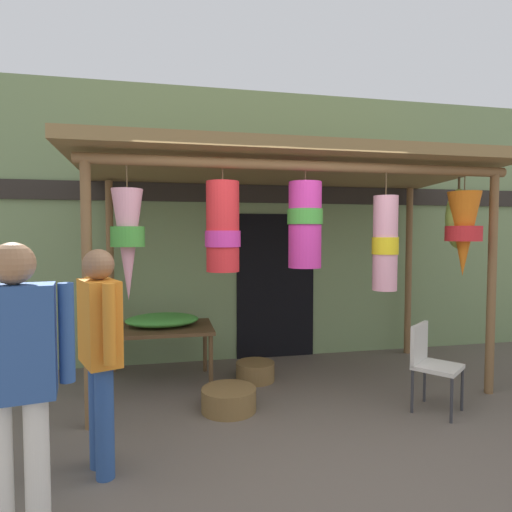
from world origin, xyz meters
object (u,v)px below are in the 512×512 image
(display_table, at_px, (154,333))
(flower_heap_on_table, at_px, (164,320))
(vendor_in_orange, at_px, (100,342))
(wicker_basket_spare, at_px, (255,371))
(folding_chair, at_px, (430,359))
(customer_foreground, at_px, (16,369))
(wicker_basket_by_table, at_px, (229,399))

(display_table, bearing_deg, flower_heap_on_table, 18.39)
(flower_heap_on_table, bearing_deg, vendor_in_orange, -103.50)
(flower_heap_on_table, relative_size, wicker_basket_spare, 1.84)
(display_table, height_order, folding_chair, folding_chair)
(flower_heap_on_table, height_order, customer_foreground, customer_foreground)
(display_table, xyz_separation_m, wicker_basket_spare, (1.16, -0.12, -0.49))
(flower_heap_on_table, xyz_separation_m, wicker_basket_by_table, (0.62, -0.94, -0.62))
(display_table, relative_size, flower_heap_on_table, 1.59)
(folding_chair, distance_m, vendor_in_orange, 3.06)
(wicker_basket_by_table, height_order, vendor_in_orange, vendor_in_orange)
(flower_heap_on_table, relative_size, vendor_in_orange, 0.51)
(vendor_in_orange, bearing_deg, wicker_basket_spare, 48.34)
(folding_chair, bearing_deg, display_table, 154.08)
(wicker_basket_spare, relative_size, vendor_in_orange, 0.28)
(vendor_in_orange, bearing_deg, customer_foreground, -115.99)
(vendor_in_orange, bearing_deg, display_table, 79.56)
(folding_chair, xyz_separation_m, customer_foreground, (-3.32, -1.19, 0.49))
(display_table, bearing_deg, vendor_in_orange, -100.44)
(wicker_basket_by_table, xyz_separation_m, vendor_in_orange, (-1.06, -0.89, 0.84))
(folding_chair, distance_m, customer_foreground, 3.56)
(flower_heap_on_table, relative_size, wicker_basket_by_table, 1.55)
(vendor_in_orange, distance_m, customer_foreground, 0.76)
(wicker_basket_by_table, distance_m, vendor_in_orange, 1.62)
(customer_foreground, bearing_deg, display_table, 74.98)
(folding_chair, height_order, vendor_in_orange, vendor_in_orange)
(flower_heap_on_table, bearing_deg, display_table, -161.61)
(wicker_basket_spare, bearing_deg, flower_heap_on_table, 171.50)
(folding_chair, distance_m, wicker_basket_by_table, 2.01)
(wicker_basket_spare, distance_m, customer_foreground, 3.11)
(flower_heap_on_table, distance_m, customer_foreground, 2.64)
(customer_foreground, bearing_deg, wicker_basket_spare, 52.30)
(folding_chair, height_order, wicker_basket_spare, folding_chair)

